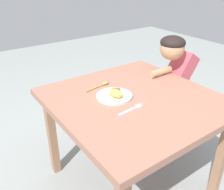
# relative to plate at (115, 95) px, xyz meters

# --- Properties ---
(ground_plane) EXTENTS (8.00, 8.00, 0.00)m
(ground_plane) POSITION_rel_plate_xyz_m (0.07, 0.10, -0.74)
(ground_plane) COLOR gray
(dining_table) EXTENTS (1.01, 1.00, 0.72)m
(dining_table) POSITION_rel_plate_xyz_m (0.07, 0.10, -0.10)
(dining_table) COLOR #9B6754
(dining_table) RESTS_ON ground_plane
(plate) EXTENTS (0.23, 0.23, 0.06)m
(plate) POSITION_rel_plate_xyz_m (0.00, 0.00, 0.00)
(plate) COLOR beige
(plate) RESTS_ON dining_table
(fork) EXTENTS (0.04, 0.21, 0.01)m
(fork) POSITION_rel_plate_xyz_m (0.18, -0.01, -0.01)
(fork) COLOR silver
(fork) RESTS_ON dining_table
(spoon) EXTENTS (0.05, 0.21, 0.02)m
(spoon) POSITION_rel_plate_xyz_m (-0.19, 0.03, -0.01)
(spoon) COLOR tan
(spoon) RESTS_ON dining_table
(person) EXTENTS (0.19, 0.47, 1.01)m
(person) POSITION_rel_plate_xyz_m (-0.09, 0.70, -0.13)
(person) COLOR #423C6F
(person) RESTS_ON ground_plane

